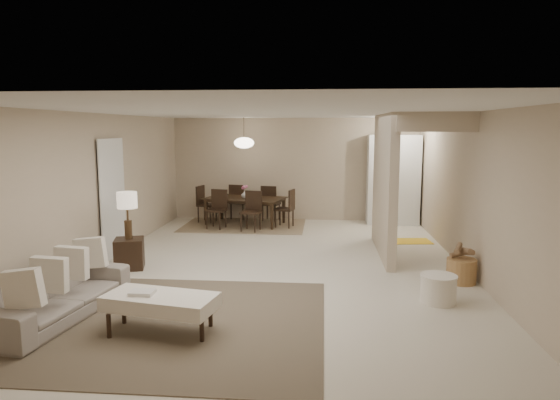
# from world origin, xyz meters

# --- Properties ---
(floor) EXTENTS (9.00, 9.00, 0.00)m
(floor) POSITION_xyz_m (0.00, 0.00, 0.00)
(floor) COLOR beige
(floor) RESTS_ON ground
(ceiling) EXTENTS (9.00, 9.00, 0.00)m
(ceiling) POSITION_xyz_m (0.00, 0.00, 2.50)
(ceiling) COLOR white
(ceiling) RESTS_ON back_wall
(back_wall) EXTENTS (6.00, 0.00, 6.00)m
(back_wall) POSITION_xyz_m (0.00, 4.50, 1.25)
(back_wall) COLOR #BCA98E
(back_wall) RESTS_ON floor
(left_wall) EXTENTS (0.00, 9.00, 9.00)m
(left_wall) POSITION_xyz_m (-3.00, 0.00, 1.25)
(left_wall) COLOR #BCA98E
(left_wall) RESTS_ON floor
(right_wall) EXTENTS (0.00, 9.00, 9.00)m
(right_wall) POSITION_xyz_m (3.00, 0.00, 1.25)
(right_wall) COLOR #BCA98E
(right_wall) RESTS_ON floor
(partition) EXTENTS (0.15, 2.50, 2.50)m
(partition) POSITION_xyz_m (1.80, 1.25, 1.25)
(partition) COLOR #BCA98E
(partition) RESTS_ON floor
(doorway) EXTENTS (0.04, 0.90, 2.04)m
(doorway) POSITION_xyz_m (-2.97, 0.60, 1.02)
(doorway) COLOR black
(doorway) RESTS_ON floor
(pantry_cabinet) EXTENTS (1.20, 0.55, 2.10)m
(pantry_cabinet) POSITION_xyz_m (2.35, 4.15, 1.05)
(pantry_cabinet) COLOR white
(pantry_cabinet) RESTS_ON floor
(flush_light) EXTENTS (0.44, 0.44, 0.05)m
(flush_light) POSITION_xyz_m (2.30, 3.20, 2.46)
(flush_light) COLOR white
(flush_light) RESTS_ON ceiling
(living_rug) EXTENTS (3.20, 3.20, 0.01)m
(living_rug) POSITION_xyz_m (-0.86, -2.29, 0.01)
(living_rug) COLOR brown
(living_rug) RESTS_ON floor
(sofa) EXTENTS (2.16, 1.09, 0.60)m
(sofa) POSITION_xyz_m (-2.45, -2.29, 0.30)
(sofa) COLOR gray
(sofa) RESTS_ON floor
(ottoman_bench) EXTENTS (1.31, 0.79, 0.44)m
(ottoman_bench) POSITION_xyz_m (-1.06, -2.59, 0.35)
(ottoman_bench) COLOR silver
(ottoman_bench) RESTS_ON living_rug
(side_table) EXTENTS (0.55, 0.55, 0.49)m
(side_table) POSITION_xyz_m (-2.40, -0.13, 0.25)
(side_table) COLOR black
(side_table) RESTS_ON floor
(table_lamp) EXTENTS (0.32, 0.32, 0.76)m
(table_lamp) POSITION_xyz_m (-2.40, -0.13, 1.05)
(table_lamp) COLOR #49341F
(table_lamp) RESTS_ON side_table
(round_pouf) EXTENTS (0.47, 0.47, 0.37)m
(round_pouf) POSITION_xyz_m (2.22, -1.33, 0.18)
(round_pouf) COLOR silver
(round_pouf) RESTS_ON floor
(wicker_basket) EXTENTS (0.51, 0.51, 0.36)m
(wicker_basket) POSITION_xyz_m (2.75, -0.44, 0.18)
(wicker_basket) COLOR #9C6D3E
(wicker_basket) RESTS_ON floor
(dining_rug) EXTENTS (2.80, 2.10, 0.01)m
(dining_rug) POSITION_xyz_m (-1.12, 3.70, 0.01)
(dining_rug) COLOR #846E51
(dining_rug) RESTS_ON floor
(dining_table) EXTENTS (2.01, 1.42, 0.64)m
(dining_table) POSITION_xyz_m (-1.12, 3.70, 0.32)
(dining_table) COLOR black
(dining_table) RESTS_ON dining_rug
(dining_chairs) EXTENTS (2.38, 1.95, 0.88)m
(dining_chairs) POSITION_xyz_m (-1.12, 3.70, 0.44)
(dining_chairs) COLOR black
(dining_chairs) RESTS_ON dining_rug
(vase) EXTENTS (0.20, 0.20, 0.17)m
(vase) POSITION_xyz_m (-1.12, 3.70, 0.72)
(vase) COLOR white
(vase) RESTS_ON dining_table
(yellow_mat) EXTENTS (0.92, 0.62, 0.01)m
(yellow_mat) POSITION_xyz_m (2.44, 2.25, 0.01)
(yellow_mat) COLOR yellow
(yellow_mat) RESTS_ON floor
(pendant_light) EXTENTS (0.46, 0.46, 0.71)m
(pendant_light) POSITION_xyz_m (-1.12, 3.70, 1.92)
(pendant_light) COLOR #49341F
(pendant_light) RESTS_ON ceiling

